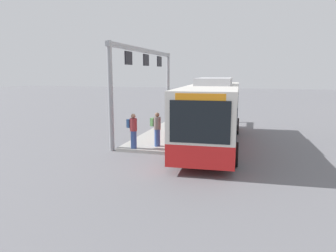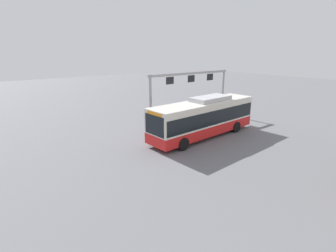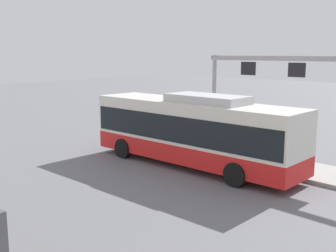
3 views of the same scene
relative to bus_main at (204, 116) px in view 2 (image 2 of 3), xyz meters
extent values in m
plane|color=slate|center=(0.01, 0.00, -1.81)|extent=(120.00, 120.00, 0.00)
cube|color=#9E9E99|center=(-2.39, -2.87, -1.73)|extent=(10.00, 2.80, 0.16)
cube|color=red|center=(0.01, 0.00, -1.04)|extent=(10.94, 3.00, 0.85)
cube|color=silver|center=(0.01, 0.00, 0.34)|extent=(10.94, 3.00, 1.90)
cube|color=black|center=(0.01, 0.00, 0.14)|extent=(10.73, 3.03, 1.20)
cube|color=black|center=(5.44, 0.25, 0.24)|extent=(0.14, 2.12, 1.50)
cube|color=#B7B7BC|center=(-0.81, -0.04, 1.47)|extent=(3.87, 1.92, 0.36)
cube|color=orange|center=(5.37, 0.25, 1.09)|extent=(0.20, 1.75, 0.28)
cylinder|color=black|center=(3.56, 1.37, -1.31)|extent=(1.01, 0.35, 1.00)
cylinder|color=black|center=(3.68, -1.03, -1.31)|extent=(1.01, 0.35, 1.00)
cylinder|color=black|center=(-3.26, 1.05, -1.31)|extent=(1.01, 0.35, 1.00)
cylinder|color=black|center=(-3.15, -1.35, -1.31)|extent=(1.01, 0.35, 1.00)
cylinder|color=#334C8C|center=(2.36, -3.43, -1.23)|extent=(0.38, 0.38, 0.85)
cylinder|color=maroon|center=(2.36, -3.43, -0.50)|extent=(0.46, 0.46, 0.60)
sphere|color=#9E755B|center=(2.36, -3.43, -0.09)|extent=(0.22, 0.22, 0.22)
cube|color=#335993|center=(2.24, -3.66, -0.47)|extent=(0.33, 0.29, 0.40)
cylinder|color=#334C8C|center=(1.64, -2.47, -1.23)|extent=(0.37, 0.37, 0.85)
cylinder|color=slate|center=(1.64, -2.47, -0.50)|extent=(0.45, 0.45, 0.60)
sphere|color=brown|center=(1.64, -2.47, -0.09)|extent=(0.22, 0.22, 0.22)
cube|color=#4C8447|center=(1.54, -2.71, -0.47)|extent=(0.33, 0.28, 0.40)
cylinder|color=gray|center=(-7.83, -4.52, 0.79)|extent=(0.24, 0.24, 5.20)
cylinder|color=gray|center=(2.45, -4.52, 0.79)|extent=(0.24, 0.24, 5.20)
cube|color=gray|center=(-2.69, -4.52, 3.24)|extent=(10.68, 0.20, 0.24)
cube|color=black|center=(-5.52, -4.52, 2.69)|extent=(0.90, 0.08, 0.70)
cube|color=black|center=(-2.69, -4.52, 2.69)|extent=(0.90, 0.08, 0.70)
cube|color=black|center=(0.14, -4.52, 2.69)|extent=(0.90, 0.08, 0.70)
cylinder|color=#2D5133|center=(-6.33, -3.27, -1.20)|extent=(0.52, 0.52, 0.90)
camera|label=1|loc=(16.13, 2.05, 1.94)|focal=33.75mm
camera|label=2|loc=(15.64, 14.75, 5.44)|focal=27.12mm
camera|label=3|loc=(-12.81, 14.18, 3.50)|focal=44.23mm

